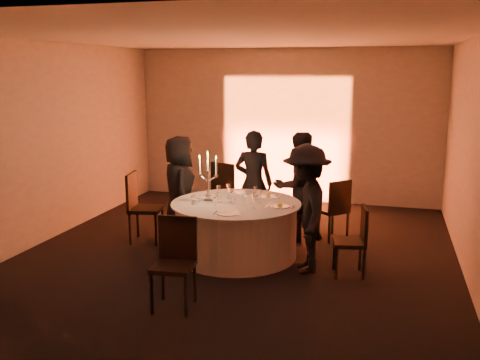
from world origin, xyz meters
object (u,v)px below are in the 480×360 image
(chair_back_left, at_px, (227,189))
(chair_front, at_px, (175,257))
(chair_left, at_px, (140,203))
(candelabra, at_px, (208,184))
(guest_right, at_px, (306,209))
(guest_back_left, at_px, (254,183))
(chair_right, at_px, (355,237))
(chair_back_right, at_px, (335,206))
(guest_back_right, at_px, (298,187))
(banquet_table, at_px, (236,229))
(guest_left, at_px, (180,188))
(coffee_cup, at_px, (195,202))

(chair_back_left, bearing_deg, chair_front, 116.74)
(chair_left, xyz_separation_m, candelabra, (1.19, -0.29, 0.42))
(chair_back_left, relative_size, guest_right, 0.64)
(chair_left, distance_m, guest_back_left, 1.77)
(chair_right, distance_m, guest_right, 0.71)
(chair_back_left, height_order, chair_back_right, chair_back_left)
(guest_right, bearing_deg, chair_back_right, 154.60)
(chair_back_right, distance_m, guest_back_right, 0.63)
(banquet_table, relative_size, guest_left, 1.13)
(guest_right, bearing_deg, coffee_cup, -108.81)
(guest_left, bearing_deg, guest_back_left, -90.98)
(guest_right, bearing_deg, guest_back_right, 177.90)
(banquet_table, xyz_separation_m, guest_left, (-1.06, 0.54, 0.42))
(banquet_table, height_order, chair_front, chair_front)
(guest_left, bearing_deg, guest_back_right, -102.62)
(chair_left, bearing_deg, guest_left, -69.99)
(candelabra, bearing_deg, guest_back_left, 71.22)
(banquet_table, distance_m, guest_back_left, 1.14)
(guest_back_left, xyz_separation_m, candelabra, (-0.37, -1.09, 0.18))
(chair_right, height_order, guest_back_left, guest_back_left)
(chair_left, distance_m, guest_back_right, 2.41)
(chair_left, relative_size, chair_right, 1.19)
(chair_left, xyz_separation_m, guest_right, (2.60, -0.53, 0.23))
(chair_back_right, bearing_deg, chair_front, 17.23)
(chair_back_right, relative_size, chair_front, 0.95)
(chair_back_right, xyz_separation_m, candelabra, (-1.64, -1.15, 0.48))
(guest_back_right, distance_m, guest_right, 1.32)
(chair_back_left, height_order, guest_left, guest_left)
(chair_left, relative_size, coffee_cup, 9.65)
(chair_right, relative_size, guest_back_right, 0.53)
(coffee_cup, height_order, candelabra, candelabra)
(chair_back_right, height_order, chair_front, chair_front)
(chair_back_left, bearing_deg, banquet_table, 131.15)
(chair_front, bearing_deg, guest_back_left, 80.79)
(chair_left, relative_size, chair_back_left, 0.99)
(chair_right, bearing_deg, coffee_cup, -102.55)
(chair_left, height_order, chair_back_left, chair_back_left)
(chair_back_right, bearing_deg, guest_left, -32.14)
(candelabra, bearing_deg, banquet_table, 6.89)
(chair_right, distance_m, guest_back_left, 2.16)
(guest_left, height_order, guest_back_right, guest_back_right)
(chair_front, bearing_deg, coffee_cup, 96.91)
(chair_left, relative_size, guest_back_right, 0.64)
(chair_left, relative_size, chair_front, 1.07)
(chair_back_left, distance_m, guest_back_right, 1.42)
(chair_back_left, relative_size, chair_right, 1.20)
(guest_back_left, height_order, guest_back_right, guest_back_left)
(guest_left, bearing_deg, chair_left, 92.62)
(chair_left, distance_m, chair_back_right, 2.96)
(chair_left, relative_size, guest_right, 0.64)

